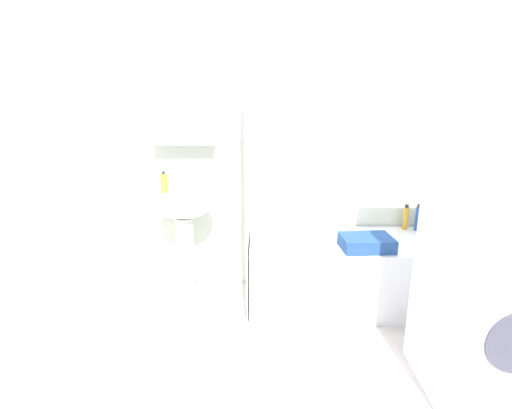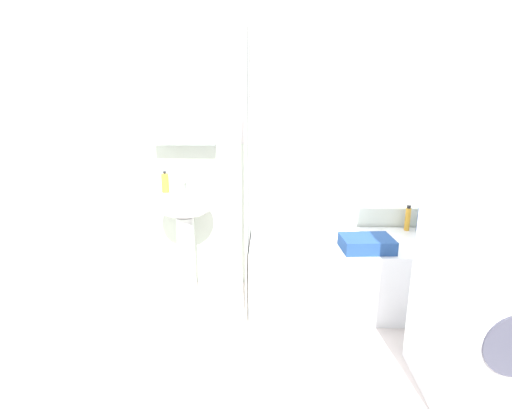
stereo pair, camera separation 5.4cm
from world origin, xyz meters
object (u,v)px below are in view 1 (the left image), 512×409
(lotion_bottle, at_px, (432,219))
(shampoo_bottle, at_px, (418,218))
(bathtub, at_px, (351,272))
(body_wash_bottle, at_px, (406,218))
(soap_dispenser, at_px, (164,183))
(sink, at_px, (184,221))
(towel_folded, at_px, (366,243))
(washer_dryer_stack, at_px, (497,240))

(lotion_bottle, xyz_separation_m, shampoo_bottle, (-0.11, 0.01, 0.00))
(bathtub, xyz_separation_m, body_wash_bottle, (0.47, 0.26, 0.36))
(soap_dispenser, distance_m, lotion_bottle, 2.13)
(sink, bearing_deg, towel_folded, -13.16)
(lotion_bottle, relative_size, body_wash_bottle, 1.02)
(shampoo_bottle, relative_size, towel_folded, 0.62)
(sink, xyz_separation_m, shampoo_bottle, (1.86, 0.10, 0.00))
(sink, distance_m, bathtub, 1.35)
(bathtub, height_order, body_wash_bottle, body_wash_bottle)
(lotion_bottle, distance_m, washer_dryer_stack, 1.18)
(washer_dryer_stack, bearing_deg, bathtub, 118.59)
(bathtub, bearing_deg, washer_dryer_stack, -61.41)
(bathtub, bearing_deg, towel_folded, -73.77)
(bathtub, distance_m, shampoo_bottle, 0.71)
(bathtub, relative_size, washer_dryer_stack, 0.89)
(washer_dryer_stack, bearing_deg, soap_dispenser, 151.37)
(bathtub, distance_m, towel_folded, 0.36)
(sink, distance_m, soap_dispenser, 0.33)
(lotion_bottle, height_order, shampoo_bottle, shampoo_bottle)
(soap_dispenser, xyz_separation_m, bathtub, (1.43, -0.14, -0.66))
(lotion_bottle, bearing_deg, body_wash_bottle, 171.75)
(body_wash_bottle, distance_m, towel_folded, 0.61)
(lotion_bottle, bearing_deg, shampoo_bottle, 177.29)
(lotion_bottle, bearing_deg, towel_folded, -146.84)
(sink, height_order, towel_folded, sink)
(shampoo_bottle, distance_m, body_wash_bottle, 0.09)
(soap_dispenser, bearing_deg, washer_dryer_stack, -28.63)
(soap_dispenser, xyz_separation_m, towel_folded, (1.48, -0.32, -0.36))
(sink, height_order, lotion_bottle, sink)
(sink, distance_m, body_wash_bottle, 1.77)
(body_wash_bottle, xyz_separation_m, towel_folded, (-0.42, -0.43, -0.05))
(lotion_bottle, distance_m, shampoo_bottle, 0.11)
(soap_dispenser, height_order, bathtub, soap_dispenser)
(bathtub, relative_size, towel_folded, 4.39)
(towel_folded, bearing_deg, bathtub, 106.23)
(shampoo_bottle, bearing_deg, lotion_bottle, -2.71)
(lotion_bottle, height_order, washer_dryer_stack, washer_dryer_stack)
(lotion_bottle, xyz_separation_m, washer_dryer_stack, (-0.17, -1.14, 0.24))
(sink, xyz_separation_m, washer_dryer_stack, (1.79, -1.05, 0.24))
(body_wash_bottle, bearing_deg, washer_dryer_stack, -88.80)
(sink, bearing_deg, soap_dispenser, 179.46)
(sink, xyz_separation_m, body_wash_bottle, (1.77, 0.12, -0.00))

